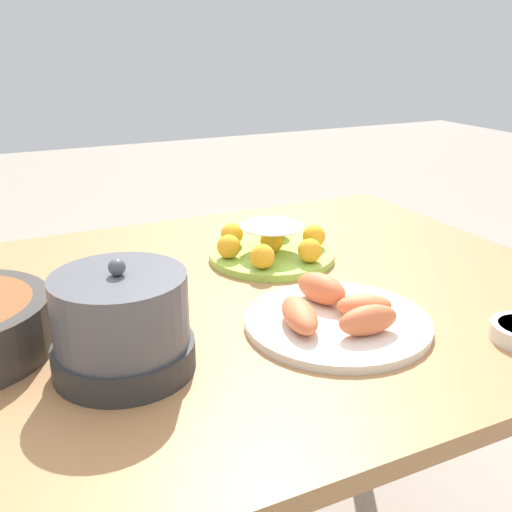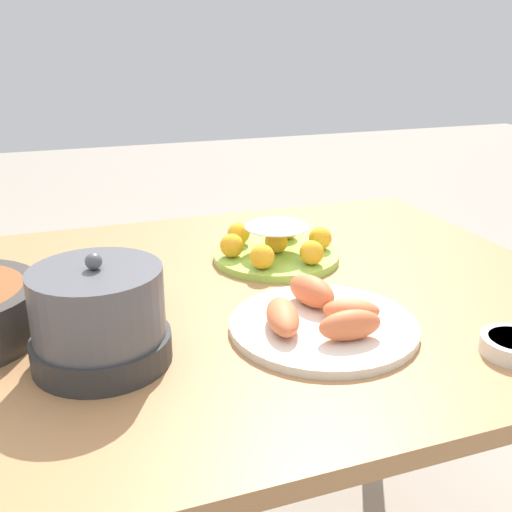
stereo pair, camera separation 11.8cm
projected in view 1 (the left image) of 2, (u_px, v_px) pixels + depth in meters
The scene contains 5 objects.
dining_table at pixel (238, 339), 1.14m from camera, with size 1.31×1.00×0.76m.
cake_plate at pixel (272, 246), 1.27m from camera, with size 0.27×0.27×0.08m.
seafood_platter at pixel (336, 316), 0.98m from camera, with size 0.31×0.31×0.07m.
cup_near at pixel (144, 289), 1.02m from camera, with size 0.07×0.07×0.09m.
warming_pot at pixel (122, 325), 0.84m from camera, with size 0.20×0.20×0.17m.
Camera 1 is at (0.41, 0.93, 1.21)m, focal length 42.00 mm.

